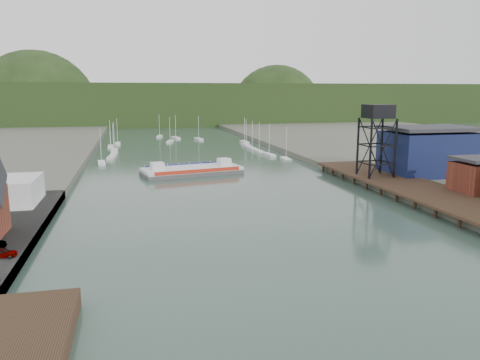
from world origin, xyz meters
name	(u,v)px	position (x,y,z in m)	size (l,w,h in m)	color
ground	(342,321)	(0.00, 0.00, 0.00)	(600.00, 600.00, 0.00)	#2C443F
west_stage	(3,350)	(-29.00, 0.00, 0.90)	(10.00, 18.00, 1.80)	black
east_pier	(416,188)	(37.00, 45.00, 1.90)	(14.00, 70.00, 2.45)	black
lift_tower	(378,116)	(35.00, 58.00, 15.65)	(6.50, 6.50, 16.00)	black
blue_shed	(429,151)	(50.00, 60.00, 7.06)	(20.50, 14.50, 11.30)	black
marina_sailboats	(183,147)	(0.08, 138.46, 0.35)	(57.71, 92.65, 0.90)	silver
distant_hills	(152,107)	(-3.98, 301.35, 10.38)	(500.00, 120.00, 80.00)	black
chain_ferry	(192,170)	(-3.84, 81.43, 1.03)	(26.56, 14.89, 3.61)	#4C4C4E
car_west_a	(2,253)	(-34.00, 20.68, 2.18)	(1.37, 3.41, 1.16)	#999999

